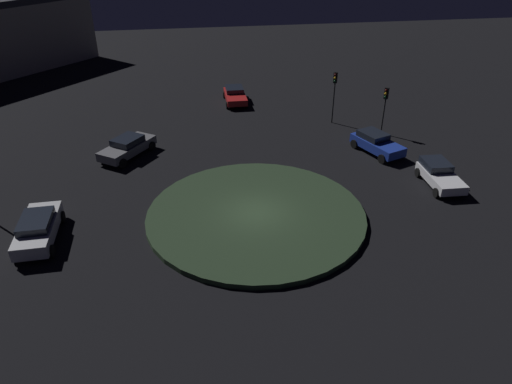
{
  "coord_description": "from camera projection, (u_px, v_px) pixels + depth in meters",
  "views": [
    {
      "loc": [
        -3.89,
        -22.51,
        14.88
      ],
      "look_at": [
        0.0,
        0.0,
        1.67
      ],
      "focal_mm": 32.39,
      "sensor_mm": 36.0,
      "label": 1
    }
  ],
  "objects": [
    {
      "name": "ground_plane",
      "position": [
        256.0,
        216.0,
        27.22
      ],
      "size": [
        117.79,
        117.79,
        0.0
      ],
      "primitive_type": "plane",
      "color": "black"
    },
    {
      "name": "car_white",
      "position": [
        439.0,
        174.0,
        30.3
      ],
      "size": [
        2.19,
        3.96,
        1.36
      ],
      "rotation": [
        0.0,
        0.0,
        -1.63
      ],
      "color": "white",
      "rests_on": "ground_plane"
    },
    {
      "name": "car_grey",
      "position": [
        127.0,
        147.0,
        33.98
      ],
      "size": [
        4.19,
        4.76,
        1.45
      ],
      "rotation": [
        0.0,
        0.0,
        0.93
      ],
      "color": "slate",
      "rests_on": "ground_plane"
    },
    {
      "name": "car_red",
      "position": [
        235.0,
        95.0,
        44.54
      ],
      "size": [
        2.16,
        4.42,
        1.32
      ],
      "rotation": [
        0.0,
        0.0,
        4.69
      ],
      "color": "red",
      "rests_on": "ground_plane"
    },
    {
      "name": "traffic_light_northeast",
      "position": [
        335.0,
        87.0,
        38.62
      ],
      "size": [
        0.37,
        0.4,
        4.42
      ],
      "rotation": [
        0.0,
        0.0,
        -2.16
      ],
      "color": "#2D2D2D",
      "rests_on": "ground_plane"
    },
    {
      "name": "car_silver",
      "position": [
        38.0,
        228.0,
        24.79
      ],
      "size": [
        2.05,
        4.6,
        1.47
      ],
      "rotation": [
        0.0,
        0.0,
        1.59
      ],
      "color": "silver",
      "rests_on": "ground_plane"
    },
    {
      "name": "roundabout_island",
      "position": [
        256.0,
        214.0,
        27.14
      ],
      "size": [
        12.82,
        12.82,
        0.32
      ],
      "primitive_type": "cylinder",
      "color": "#263823",
      "rests_on": "ground_plane"
    },
    {
      "name": "traffic_light_northeast_near",
      "position": [
        385.0,
        101.0,
        36.69
      ],
      "size": [
        0.39,
        0.38,
        3.87
      ],
      "rotation": [
        0.0,
        0.0,
        -2.43
      ],
      "color": "#2D2D2D",
      "rests_on": "ground_plane"
    },
    {
      "name": "car_blue",
      "position": [
        376.0,
        143.0,
        34.56
      ],
      "size": [
        3.15,
        4.56,
        1.46
      ],
      "rotation": [
        0.0,
        0.0,
        -1.22
      ],
      "color": "#1E38A5",
      "rests_on": "ground_plane"
    }
  ]
}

